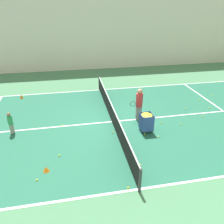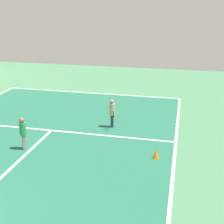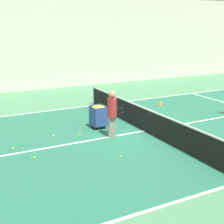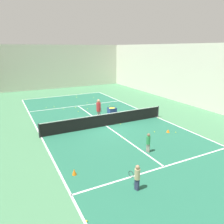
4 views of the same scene
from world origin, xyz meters
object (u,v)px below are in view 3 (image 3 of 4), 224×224
tennis_net (144,119)px  ball_cart (98,112)px  training_cone_0 (160,103)px  coach_at_net (112,111)px

tennis_net → ball_cart: bearing=49.9°
ball_cart → tennis_net: bearing=-130.1°
ball_cart → training_cone_0: ball_cart is taller
tennis_net → coach_at_net: bearing=89.4°
tennis_net → coach_at_net: 1.56m
ball_cart → coach_at_net: bearing=-179.4°
coach_at_net → ball_cart: (1.23, 0.01, -0.35)m
ball_cart → training_cone_0: (2.09, -4.69, -0.57)m
coach_at_net → training_cone_0: size_ratio=7.38×
coach_at_net → training_cone_0: bearing=38.8°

